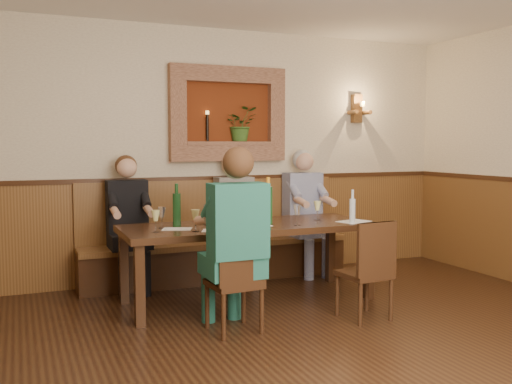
% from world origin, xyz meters
% --- Properties ---
extents(ground_plane, '(6.00, 6.00, 0.00)m').
position_xyz_m(ground_plane, '(0.00, 0.00, 0.00)').
color(ground_plane, black).
rests_on(ground_plane, ground).
extents(room_shell, '(6.04, 6.04, 2.82)m').
position_xyz_m(room_shell, '(0.00, 0.00, 1.89)').
color(room_shell, '#C2AF92').
rests_on(room_shell, ground).
extents(wainscoting, '(6.02, 6.02, 1.15)m').
position_xyz_m(wainscoting, '(0.00, -0.00, 0.59)').
color(wainscoting, brown).
rests_on(wainscoting, ground).
extents(wall_niche, '(1.36, 0.30, 1.06)m').
position_xyz_m(wall_niche, '(0.24, 2.94, 1.81)').
color(wall_niche, '#63250E').
rests_on(wall_niche, ground).
extents(wall_sconce, '(0.25, 0.20, 0.35)m').
position_xyz_m(wall_sconce, '(1.90, 2.93, 1.94)').
color(wall_sconce, brown).
rests_on(wall_sconce, ground).
extents(dining_table, '(2.40, 0.90, 0.75)m').
position_xyz_m(dining_table, '(0.00, 1.85, 0.68)').
color(dining_table, black).
rests_on(dining_table, ground).
extents(bench, '(3.00, 0.45, 1.11)m').
position_xyz_m(bench, '(0.00, 2.79, 0.33)').
color(bench, '#381E0F').
rests_on(bench, ground).
extents(chair_near_left, '(0.41, 0.41, 0.87)m').
position_xyz_m(chair_near_left, '(-0.44, 1.06, 0.25)').
color(chair_near_left, black).
rests_on(chair_near_left, ground).
extents(chair_near_right, '(0.41, 0.41, 0.86)m').
position_xyz_m(chair_near_right, '(0.72, 0.95, 0.25)').
color(chair_near_right, black).
rests_on(chair_near_right, ground).
extents(person_bench_left, '(0.41, 0.50, 1.40)m').
position_xyz_m(person_bench_left, '(-0.98, 2.69, 0.58)').
color(person_bench_left, black).
rests_on(person_bench_left, ground).
extents(person_bench_mid, '(0.41, 0.50, 1.40)m').
position_xyz_m(person_bench_mid, '(0.20, 2.69, 0.58)').
color(person_bench_mid, '#585351').
rests_on(person_bench_mid, ground).
extents(person_bench_right, '(0.43, 0.53, 1.45)m').
position_xyz_m(person_bench_right, '(1.06, 2.69, 0.60)').
color(person_bench_right, navy).
rests_on(person_bench_right, ground).
extents(person_chair_front, '(0.45, 0.55, 1.49)m').
position_xyz_m(person_chair_front, '(-0.44, 1.07, 0.62)').
color(person_chair_front, '#184556').
rests_on(person_chair_front, ground).
extents(spittoon_bucket, '(0.27, 0.27, 0.26)m').
position_xyz_m(spittoon_bucket, '(-0.15, 1.76, 0.88)').
color(spittoon_bucket, '#B50B26').
rests_on(spittoon_bucket, dining_table).
extents(wine_bottle_green_a, '(0.11, 0.11, 0.45)m').
position_xyz_m(wine_bottle_green_a, '(0.18, 1.79, 0.94)').
color(wine_bottle_green_a, '#19471E').
rests_on(wine_bottle_green_a, dining_table).
extents(wine_bottle_green_b, '(0.08, 0.08, 0.40)m').
position_xyz_m(wine_bottle_green_b, '(-0.67, 1.95, 0.91)').
color(wine_bottle_green_b, '#19471E').
rests_on(wine_bottle_green_b, dining_table).
extents(water_bottle, '(0.06, 0.06, 0.33)m').
position_xyz_m(water_bottle, '(0.95, 1.53, 0.88)').
color(water_bottle, silver).
rests_on(water_bottle, dining_table).
extents(tasting_sheet_a, '(0.31, 0.27, 0.00)m').
position_xyz_m(tasting_sheet_a, '(-0.71, 1.80, 0.75)').
color(tasting_sheet_a, white).
rests_on(tasting_sheet_a, dining_table).
extents(tasting_sheet_b, '(0.33, 0.25, 0.00)m').
position_xyz_m(tasting_sheet_b, '(0.00, 1.73, 0.75)').
color(tasting_sheet_b, white).
rests_on(tasting_sheet_b, dining_table).
extents(tasting_sheet_c, '(0.36, 0.31, 0.00)m').
position_xyz_m(tasting_sheet_c, '(1.02, 1.61, 0.75)').
color(tasting_sheet_c, white).
rests_on(tasting_sheet_c, dining_table).
extents(tasting_sheet_d, '(0.32, 0.28, 0.00)m').
position_xyz_m(tasting_sheet_d, '(-0.41, 1.57, 0.75)').
color(tasting_sheet_d, white).
rests_on(tasting_sheet_d, dining_table).
extents(wine_glass_0, '(0.08, 0.08, 0.19)m').
position_xyz_m(wine_glass_0, '(0.75, 1.86, 0.85)').
color(wine_glass_0, '#FAF795').
rests_on(wine_glass_0, dining_table).
extents(wine_glass_1, '(0.08, 0.08, 0.19)m').
position_xyz_m(wine_glass_1, '(-0.38, 1.96, 0.85)').
color(wine_glass_1, white).
rests_on(wine_glass_1, dining_table).
extents(wine_glass_2, '(0.08, 0.08, 0.19)m').
position_xyz_m(wine_glass_2, '(0.26, 1.97, 0.85)').
color(wine_glass_2, '#FAF795').
rests_on(wine_glass_2, dining_table).
extents(wine_glass_3, '(0.08, 0.08, 0.19)m').
position_xyz_m(wine_glass_3, '(-0.82, 1.92, 0.85)').
color(wine_glass_3, white).
rests_on(wine_glass_3, dining_table).
extents(wine_glass_4, '(0.08, 0.08, 0.19)m').
position_xyz_m(wine_glass_4, '(0.40, 1.60, 0.85)').
color(wine_glass_4, white).
rests_on(wine_glass_4, dining_table).
extents(wine_glass_5, '(0.08, 0.08, 0.19)m').
position_xyz_m(wine_glass_5, '(-0.15, 1.60, 0.85)').
color(wine_glass_5, '#FAF795').
rests_on(wine_glass_5, dining_table).
extents(wine_glass_6, '(0.08, 0.08, 0.19)m').
position_xyz_m(wine_glass_6, '(-0.93, 1.71, 0.85)').
color(wine_glass_6, '#FAF795').
rests_on(wine_glass_6, dining_table).
extents(wine_glass_7, '(0.08, 0.08, 0.19)m').
position_xyz_m(wine_glass_7, '(-0.60, 1.61, 0.85)').
color(wine_glass_7, '#FAF795').
rests_on(wine_glass_7, dining_table).
extents(wine_glass_8, '(0.08, 0.08, 0.19)m').
position_xyz_m(wine_glass_8, '(-0.11, 1.65, 0.85)').
color(wine_glass_8, '#FAF795').
rests_on(wine_glass_8, dining_table).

